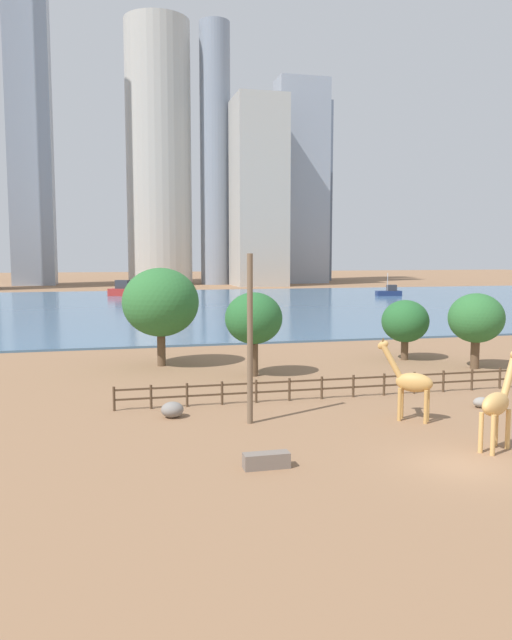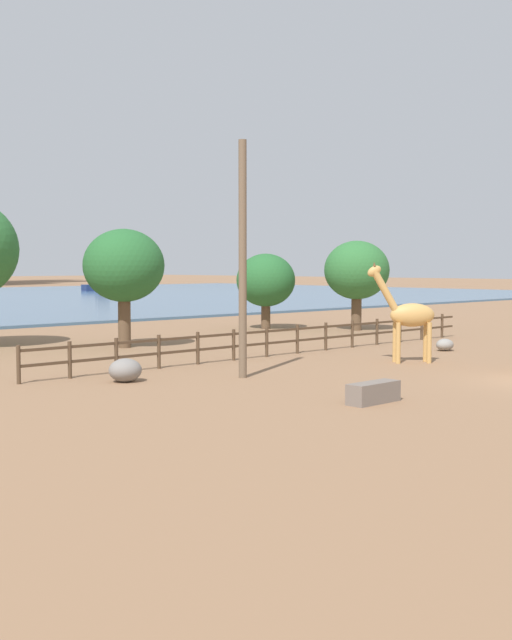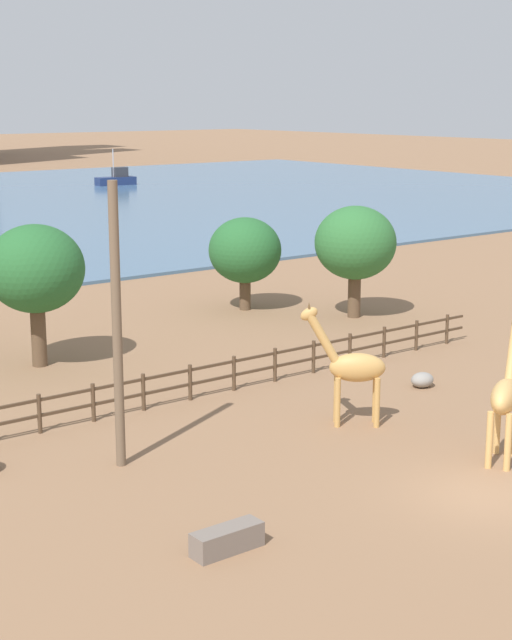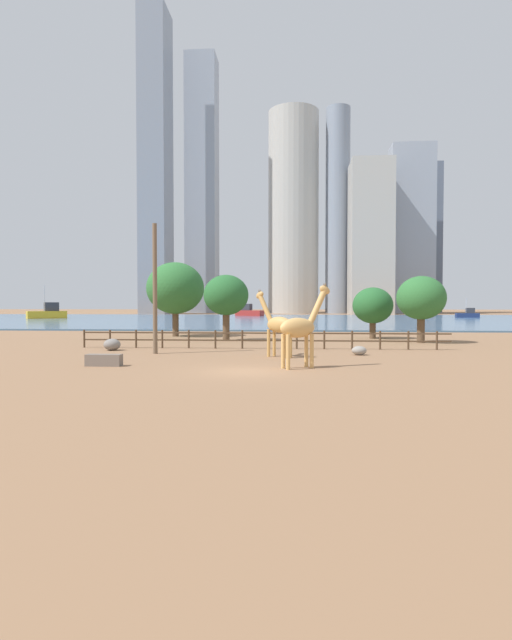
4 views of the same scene
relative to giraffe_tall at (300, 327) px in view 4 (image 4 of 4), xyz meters
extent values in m
plane|color=#8C6647|center=(-2.55, 78.57, -2.01)|extent=(400.00, 400.00, 0.00)
cube|color=#476B8C|center=(-2.55, 75.57, -1.91)|extent=(180.00, 86.00, 0.20)
cylinder|color=tan|center=(0.30, 0.47, -1.16)|extent=(0.27, 0.27, 1.70)
cylinder|color=tan|center=(0.56, 0.01, -1.16)|extent=(0.27, 0.27, 1.70)
cylinder|color=tan|center=(-0.85, -0.17, -1.16)|extent=(0.27, 0.27, 1.70)
cylinder|color=tan|center=(-0.59, -0.63, -1.16)|extent=(0.27, 0.27, 1.70)
ellipsoid|color=tan|center=(-0.14, -0.08, -0.01)|extent=(2.01, 1.57, 0.99)
cylinder|color=tan|center=(0.85, 0.47, 1.02)|extent=(1.13, 0.81, 1.81)
ellipsoid|color=tan|center=(1.22, 0.68, 1.86)|extent=(0.78, 0.62, 0.63)
cone|color=brown|center=(1.18, 0.74, 2.15)|extent=(0.12, 0.12, 0.18)
cone|color=brown|center=(1.26, 0.61, 2.15)|extent=(0.12, 0.12, 0.18)
cylinder|color=tan|center=(-1.84, 5.21, -1.18)|extent=(0.27, 0.27, 1.65)
cylinder|color=tan|center=(-1.52, 5.61, -1.18)|extent=(0.27, 0.27, 1.65)
cylinder|color=tan|center=(-0.84, 4.42, -1.18)|extent=(0.27, 0.27, 1.65)
cylinder|color=tan|center=(-0.52, 4.81, -1.18)|extent=(0.27, 0.27, 1.65)
ellipsoid|color=tan|center=(-1.18, 5.01, -0.07)|extent=(1.88, 1.71, 0.96)
cylinder|color=tan|center=(-2.06, 5.72, 0.91)|extent=(1.09, 0.96, 1.73)
ellipsoid|color=tan|center=(-2.42, 6.01, 1.71)|extent=(0.73, 0.67, 0.62)
cone|color=brown|center=(-2.46, 5.95, 1.98)|extent=(0.12, 0.12, 0.17)
cone|color=brown|center=(-2.37, 6.06, 1.98)|extent=(0.12, 0.12, 0.17)
cylinder|color=brown|center=(-9.14, 6.54, 2.13)|extent=(0.28, 0.28, 8.27)
ellipsoid|color=gray|center=(3.72, 6.63, -1.73)|extent=(0.91, 0.75, 0.56)
ellipsoid|color=gray|center=(-12.71, 8.53, -1.61)|extent=(1.14, 1.07, 0.80)
cube|color=#72665B|center=(-9.99, 0.12, -1.71)|extent=(1.80, 0.60, 0.60)
cylinder|color=#4C3826|center=(-15.55, 10.57, -1.36)|extent=(0.14, 0.14, 1.30)
cylinder|color=#4C3826|center=(-13.63, 10.57, -1.36)|extent=(0.14, 0.14, 1.30)
cylinder|color=#4C3826|center=(-11.70, 10.57, -1.36)|extent=(0.14, 0.14, 1.30)
cylinder|color=#4C3826|center=(-9.77, 10.57, -1.36)|extent=(0.14, 0.14, 1.30)
cylinder|color=#4C3826|center=(-7.84, 10.57, -1.36)|extent=(0.14, 0.14, 1.30)
cylinder|color=#4C3826|center=(-5.91, 10.57, -1.36)|extent=(0.14, 0.14, 1.30)
cylinder|color=#4C3826|center=(-3.98, 10.57, -1.36)|extent=(0.14, 0.14, 1.30)
cylinder|color=#4C3826|center=(-2.05, 10.57, -1.36)|extent=(0.14, 0.14, 1.30)
cylinder|color=#4C3826|center=(-0.13, 10.57, -1.36)|extent=(0.14, 0.14, 1.30)
cylinder|color=#4C3826|center=(1.80, 10.57, -1.36)|extent=(0.14, 0.14, 1.30)
cylinder|color=#4C3826|center=(3.73, 10.57, -1.36)|extent=(0.14, 0.14, 1.30)
cylinder|color=#4C3826|center=(5.66, 10.57, -1.36)|extent=(0.14, 0.14, 1.30)
cylinder|color=#4C3826|center=(7.59, 10.57, -1.36)|extent=(0.14, 0.14, 1.30)
cylinder|color=#4C3826|center=(9.52, 10.57, -1.36)|extent=(0.14, 0.14, 1.30)
cube|color=#4C3826|center=(-2.55, 10.57, -0.90)|extent=(26.10, 0.08, 0.10)
cube|color=#4C3826|center=(-2.55, 10.57, -1.42)|extent=(26.10, 0.08, 0.10)
cylinder|color=brown|center=(10.03, 17.00, -0.96)|extent=(0.62, 0.62, 2.09)
ellipsoid|color=#2D6B33|center=(10.03, 17.00, 1.67)|extent=(3.96, 3.96, 3.56)
cylinder|color=brown|center=(-6.17, 18.10, -0.81)|extent=(0.60, 0.60, 2.39)
ellipsoid|color=#26602D|center=(-6.17, 18.10, 1.94)|extent=(3.88, 3.88, 3.49)
cylinder|color=brown|center=(6.86, 21.67, -1.22)|extent=(0.57, 0.57, 1.58)
ellipsoid|color=#26602D|center=(6.86, 21.67, 1.04)|extent=(3.67, 3.67, 3.30)
cylinder|color=brown|center=(-11.90, 23.47, -0.76)|extent=(0.62, 0.62, 2.49)
ellipsoid|color=#2D6B33|center=(-11.90, 23.47, 2.72)|extent=(5.61, 5.61, 5.04)
cube|color=gold|center=(-51.79, 75.65, -1.05)|extent=(7.77, 6.75, 1.53)
cube|color=#333338|center=(-51.02, 76.22, 0.63)|extent=(3.30, 3.11, 1.83)
cylinder|color=silver|center=(-52.09, 75.42, 2.39)|extent=(0.17, 0.17, 5.34)
cube|color=#B22D28|center=(-11.56, 101.17, -1.11)|extent=(7.41, 4.96, 1.40)
cube|color=#333338|center=(-12.37, 101.50, 0.42)|extent=(2.96, 2.50, 1.67)
cube|color=navy|center=(38.06, 89.26, -1.32)|extent=(5.02, 2.20, 0.98)
cube|color=#333338|center=(38.66, 89.21, -0.25)|extent=(1.86, 1.33, 1.17)
cylinder|color=silver|center=(37.81, 89.28, 0.87)|extent=(0.13, 0.13, 3.42)
cube|color=gray|center=(-45.39, 136.18, 47.11)|extent=(8.68, 12.61, 98.24)
cylinder|color=#B7B2A8|center=(-0.62, 150.42, 32.81)|extent=(17.40, 17.40, 69.63)
cube|color=#939EAD|center=(-33.87, 156.34, 44.32)|extent=(10.96, 10.77, 92.66)
cube|color=#B7B2A8|center=(23.97, 137.69, 22.22)|extent=(13.11, 14.12, 48.45)
cylinder|color=gray|center=(14.51, 148.63, 32.95)|extent=(8.28, 8.28, 69.92)
cube|color=#939EAD|center=(39.68, 150.42, 26.63)|extent=(14.48, 8.83, 57.27)
cube|color=slate|center=(48.78, 168.40, 25.69)|extent=(10.33, 11.04, 55.41)
camera|label=1|loc=(-15.94, -22.47, 6.21)|focal=35.00mm
camera|label=2|loc=(-28.14, -13.95, 1.90)|focal=45.00mm
camera|label=3|loc=(-22.53, -17.18, 8.40)|focal=55.00mm
camera|label=4|loc=(-0.32, -24.57, 1.14)|focal=28.00mm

